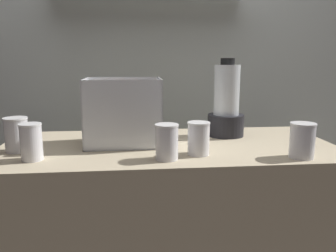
# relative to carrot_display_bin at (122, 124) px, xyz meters

# --- Properties ---
(counter) EXTENTS (1.40, 0.64, 0.90)m
(counter) POSITION_rel_carrot_display_bin_xyz_m (0.19, -0.03, -0.54)
(counter) COLOR tan
(counter) RESTS_ON ground_plane
(back_wall_unit) EXTENTS (2.60, 0.24, 2.50)m
(back_wall_unit) POSITION_rel_carrot_display_bin_xyz_m (0.19, 0.73, 0.28)
(back_wall_unit) COLOR silver
(back_wall_unit) RESTS_ON ground_plane
(carrot_display_bin) EXTENTS (0.31, 0.23, 0.28)m
(carrot_display_bin) POSITION_rel_carrot_display_bin_xyz_m (0.00, 0.00, 0.00)
(carrot_display_bin) COLOR white
(carrot_display_bin) RESTS_ON counter
(blender_pitcher) EXTENTS (0.17, 0.17, 0.36)m
(blender_pitcher) POSITION_rel_carrot_display_bin_xyz_m (0.48, 0.11, 0.05)
(blender_pitcher) COLOR black
(blender_pitcher) RESTS_ON counter
(juice_cup_mango_far_left) EXTENTS (0.09, 0.09, 0.13)m
(juice_cup_mango_far_left) POSITION_rel_carrot_display_bin_xyz_m (-0.41, -0.08, -0.03)
(juice_cup_mango_far_left) COLOR white
(juice_cup_mango_far_left) RESTS_ON counter
(juice_cup_pomegranate_left) EXTENTS (0.08, 0.08, 0.13)m
(juice_cup_pomegranate_left) POSITION_rel_carrot_display_bin_xyz_m (-0.32, -0.20, -0.03)
(juice_cup_pomegranate_left) COLOR white
(juice_cup_pomegranate_left) RESTS_ON counter
(juice_cup_pomegranate_middle) EXTENTS (0.09, 0.09, 0.13)m
(juice_cup_pomegranate_middle) POSITION_rel_carrot_display_bin_xyz_m (0.17, -0.24, -0.03)
(juice_cup_pomegranate_middle) COLOR white
(juice_cup_pomegranate_middle) RESTS_ON counter
(juice_cup_carrot_right) EXTENTS (0.09, 0.09, 0.12)m
(juice_cup_carrot_right) POSITION_rel_carrot_display_bin_xyz_m (0.29, -0.19, -0.03)
(juice_cup_carrot_right) COLOR white
(juice_cup_carrot_right) RESTS_ON counter
(juice_cup_beet_far_right) EXTENTS (0.09, 0.09, 0.13)m
(juice_cup_beet_far_right) POSITION_rel_carrot_display_bin_xyz_m (0.66, -0.27, -0.03)
(juice_cup_beet_far_right) COLOR white
(juice_cup_beet_far_right) RESTS_ON counter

